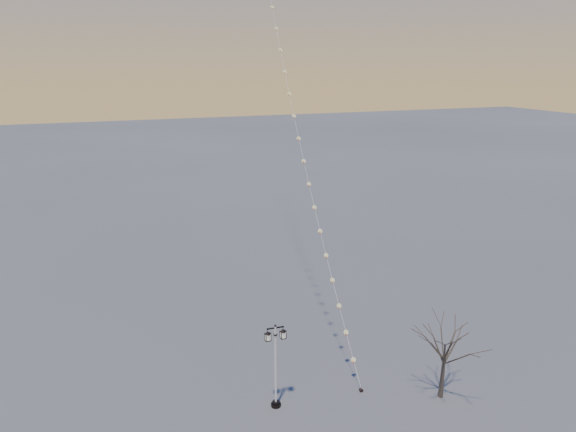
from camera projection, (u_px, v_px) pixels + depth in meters
name	position (u px, v px, depth m)	size (l,w,h in m)	color
ground	(346.00, 420.00, 25.95)	(300.00, 300.00, 0.00)	#4A4A4A
street_lamp	(276.00, 362.00, 26.22)	(1.23, 0.54, 4.85)	black
bare_tree	(445.00, 346.00, 26.85)	(2.71, 2.71, 4.50)	#393026
kite_train	(285.00, 33.00, 36.87)	(3.00, 31.78, 39.43)	black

